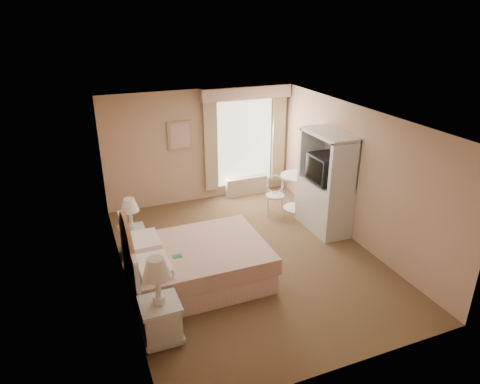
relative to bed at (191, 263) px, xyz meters
name	(u,v)px	position (x,y,z in m)	size (l,w,h in m)	color
room	(249,192)	(1.12, 0.36, 0.90)	(4.21, 5.51, 2.51)	brown
window	(246,139)	(2.17, 3.01, 0.99)	(2.05, 0.22, 2.51)	white
framed_art	(180,136)	(0.67, 3.07, 1.20)	(0.52, 0.04, 0.62)	tan
bed	(191,263)	(0.00, 0.00, 0.00)	(2.13, 1.65, 1.46)	#D5908A
nightstand_near	(160,311)	(-0.72, -1.09, 0.11)	(0.51, 0.51, 1.23)	silver
nightstand_far	(133,234)	(-0.72, 1.21, 0.05)	(0.44, 0.44, 1.07)	silver
round_table	(297,187)	(2.87, 1.81, 0.17)	(0.74, 0.74, 0.78)	silver
cafe_chair	(275,192)	(2.35, 1.83, 0.12)	(0.51, 0.51, 0.82)	silver
armoire	(325,190)	(2.93, 0.84, 0.46)	(0.59, 1.18, 1.96)	silver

